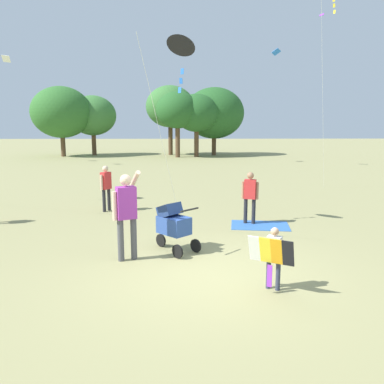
# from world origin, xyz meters

# --- Properties ---
(ground_plane) EXTENTS (120.00, 120.00, 0.00)m
(ground_plane) POSITION_xyz_m (0.00, 0.00, 0.00)
(ground_plane) COLOR #938E5B
(treeline_distant) EXTENTS (16.94, 5.69, 5.68)m
(treeline_distant) POSITION_xyz_m (-3.16, 25.54, 3.50)
(treeline_distant) COLOR brown
(treeline_distant) RESTS_ON ground
(child_with_butterfly_kite) EXTENTS (0.70, 0.51, 1.03)m
(child_with_butterfly_kite) POSITION_xyz_m (1.04, -0.71, 0.62)
(child_with_butterfly_kite) COLOR #33384C
(child_with_butterfly_kite) RESTS_ON ground
(person_adult_flyer) EXTENTS (0.55, 0.64, 1.77)m
(person_adult_flyer) POSITION_xyz_m (-1.48, 0.77, 1.02)
(person_adult_flyer) COLOR #4C4C51
(person_adult_flyer) RESTS_ON ground
(stroller) EXTENTS (0.97, 0.98, 1.03)m
(stroller) POSITION_xyz_m (-0.60, 1.30, 0.61)
(stroller) COLOR black
(stroller) RESTS_ON ground
(kite_adult_black) EXTENTS (1.26, 2.72, 4.71)m
(kite_adult_black) POSITION_xyz_m (-0.43, 3.18, 4.44)
(kite_adult_black) COLOR black
(kite_adult_black) RESTS_ON ground
(distant_kites_cluster) EXTENTS (31.77, 13.55, 6.09)m
(distant_kites_cluster) POSITION_xyz_m (-0.63, 20.48, 8.68)
(distant_kites_cluster) COLOR white
(person_sitting_far) EXTENTS (0.32, 0.39, 1.39)m
(person_sitting_far) POSITION_xyz_m (-2.72, 5.10, 0.82)
(person_sitting_far) COLOR #232328
(person_sitting_far) RESTS_ON ground
(person_couple_left) EXTENTS (0.43, 0.27, 1.39)m
(person_couple_left) POSITION_xyz_m (1.37, 3.48, 0.82)
(person_couple_left) COLOR #232328
(person_couple_left) RESTS_ON ground
(picnic_blanket) EXTENTS (1.60, 1.17, 0.02)m
(picnic_blanket) POSITION_xyz_m (1.62, 3.27, 0.01)
(picnic_blanket) COLOR #3366B2
(picnic_blanket) RESTS_ON ground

